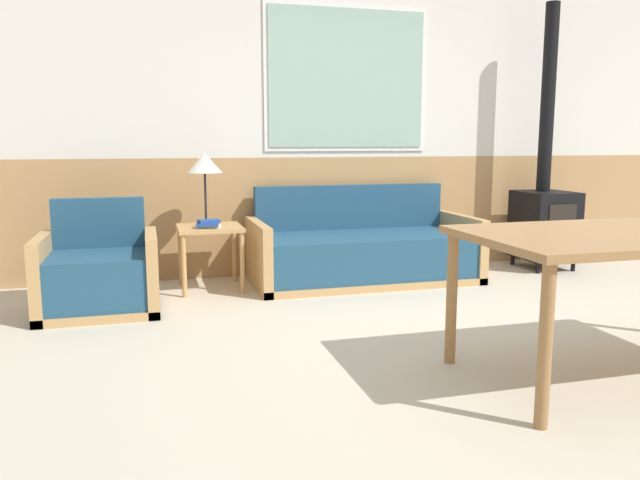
{
  "coord_description": "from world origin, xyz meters",
  "views": [
    {
      "loc": [
        -2.2,
        -2.99,
        1.22
      ],
      "look_at": [
        -1.04,
        1.15,
        0.54
      ],
      "focal_mm": 35.0,
      "sensor_mm": 36.0,
      "label": 1
    }
  ],
  "objects_px": {
    "table_lamp": "(205,165)",
    "wood_stove": "(545,206)",
    "armchair": "(99,276)",
    "couch": "(363,253)",
    "side_table": "(210,237)"
  },
  "relations": [
    {
      "from": "armchair",
      "to": "wood_stove",
      "type": "bearing_deg",
      "value": -9.66
    },
    {
      "from": "couch",
      "to": "table_lamp",
      "type": "relative_size",
      "value": 3.26
    },
    {
      "from": "armchair",
      "to": "side_table",
      "type": "bearing_deg",
      "value": 12.34
    },
    {
      "from": "table_lamp",
      "to": "wood_stove",
      "type": "bearing_deg",
      "value": -1.28
    },
    {
      "from": "table_lamp",
      "to": "wood_stove",
      "type": "xyz_separation_m",
      "value": [
        3.22,
        -0.07,
        -0.42
      ]
    },
    {
      "from": "wood_stove",
      "to": "side_table",
      "type": "bearing_deg",
      "value": -179.65
    },
    {
      "from": "side_table",
      "to": "armchair",
      "type": "bearing_deg",
      "value": -151.14
    },
    {
      "from": "couch",
      "to": "wood_stove",
      "type": "bearing_deg",
      "value": 1.89
    },
    {
      "from": "couch",
      "to": "side_table",
      "type": "relative_size",
      "value": 3.68
    },
    {
      "from": "table_lamp",
      "to": "armchair",
      "type": "bearing_deg",
      "value": -146.05
    },
    {
      "from": "couch",
      "to": "side_table",
      "type": "xyz_separation_m",
      "value": [
        -1.33,
        0.04,
        0.19
      ]
    },
    {
      "from": "couch",
      "to": "armchair",
      "type": "relative_size",
      "value": 2.35
    },
    {
      "from": "wood_stove",
      "to": "table_lamp",
      "type": "bearing_deg",
      "value": 178.72
    },
    {
      "from": "armchair",
      "to": "wood_stove",
      "type": "height_order",
      "value": "wood_stove"
    },
    {
      "from": "couch",
      "to": "table_lamp",
      "type": "distance_m",
      "value": 1.56
    }
  ]
}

